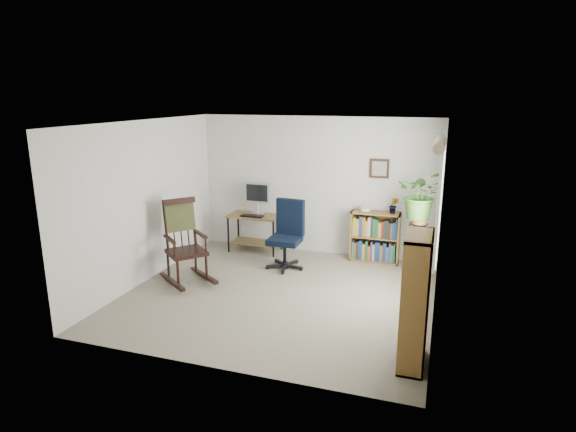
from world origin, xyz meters
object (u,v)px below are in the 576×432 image
(desk, at_px, (255,233))
(low_bookshelf, at_px, (375,237))
(office_chair, at_px, (285,235))
(rocking_chair, at_px, (186,241))
(tall_bookshelf, at_px, (415,301))

(desk, height_order, low_bookshelf, low_bookshelf)
(desk, bearing_deg, office_chair, -40.69)
(rocking_chair, bearing_deg, office_chair, -9.97)
(office_chair, bearing_deg, tall_bookshelf, -40.37)
(low_bookshelf, distance_m, tall_bookshelf, 3.21)
(desk, height_order, rocking_chair, rocking_chair)
(low_bookshelf, bearing_deg, rocking_chair, -144.93)
(desk, distance_m, rocking_chair, 1.75)
(low_bookshelf, height_order, tall_bookshelf, tall_bookshelf)
(office_chair, xyz_separation_m, low_bookshelf, (1.33, 0.80, -0.14))
(rocking_chair, height_order, low_bookshelf, rocking_chair)
(desk, relative_size, tall_bookshelf, 0.65)
(rocking_chair, height_order, tall_bookshelf, tall_bookshelf)
(desk, distance_m, office_chair, 1.07)
(desk, height_order, office_chair, office_chair)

